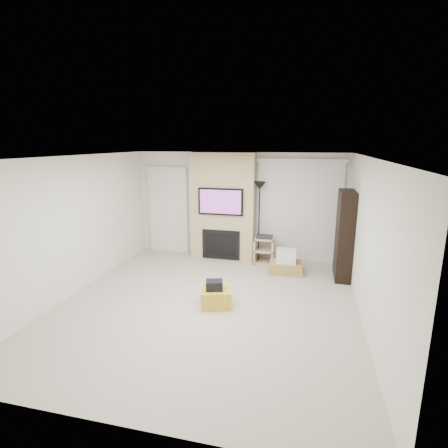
% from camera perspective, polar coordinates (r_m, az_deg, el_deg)
% --- Properties ---
extents(floor, '(5.00, 5.50, 0.00)m').
position_cam_1_polar(floor, '(6.18, -2.67, -12.97)').
color(floor, '#B4A99A').
rests_on(floor, ground).
extents(ceiling, '(5.00, 5.50, 0.00)m').
position_cam_1_polar(ceiling, '(5.55, -2.96, 10.86)').
color(ceiling, white).
rests_on(ceiling, wall_back).
extents(wall_back, '(5.00, 0.00, 2.50)m').
position_cam_1_polar(wall_back, '(8.35, 2.49, 3.04)').
color(wall_back, silver).
rests_on(wall_back, ground).
extents(wall_front, '(5.00, 0.00, 2.50)m').
position_cam_1_polar(wall_front, '(3.35, -16.47, -13.53)').
color(wall_front, silver).
rests_on(wall_front, ground).
extents(wall_left, '(0.00, 5.50, 2.50)m').
position_cam_1_polar(wall_left, '(6.86, -23.29, -0.30)').
color(wall_left, silver).
rests_on(wall_left, ground).
extents(wall_right, '(0.00, 5.50, 2.50)m').
position_cam_1_polar(wall_right, '(5.60, 22.61, -3.12)').
color(wall_right, silver).
rests_on(wall_right, ground).
extents(hvac_vent, '(0.35, 0.18, 0.01)m').
position_cam_1_polar(hvac_vent, '(6.23, 2.77, 11.10)').
color(hvac_vent, silver).
rests_on(hvac_vent, ceiling).
extents(ottoman, '(0.62, 0.62, 0.30)m').
position_cam_1_polar(ottoman, '(6.10, -1.30, -11.79)').
color(ottoman, gold).
rests_on(ottoman, floor).
extents(black_bag, '(0.33, 0.29, 0.16)m').
position_cam_1_polar(black_bag, '(5.97, -1.60, -9.95)').
color(black_bag, black).
rests_on(black_bag, ottoman).
extents(fireplace_wall, '(1.50, 0.47, 2.50)m').
position_cam_1_polar(fireplace_wall, '(8.23, -0.19, 2.80)').
color(fireplace_wall, tan).
rests_on(fireplace_wall, floor).
extents(entry_door, '(1.02, 0.11, 2.14)m').
position_cam_1_polar(entry_door, '(8.87, -9.06, 2.21)').
color(entry_door, silver).
rests_on(entry_door, floor).
extents(vertical_blinds, '(1.98, 0.10, 2.37)m').
position_cam_1_polar(vertical_blinds, '(8.15, 12.14, 2.67)').
color(vertical_blinds, silver).
rests_on(vertical_blinds, floor).
extents(floor_lamp, '(0.28, 0.28, 1.87)m').
position_cam_1_polar(floor_lamp, '(7.90, 5.81, 4.03)').
color(floor_lamp, black).
rests_on(floor_lamp, floor).
extents(av_stand, '(0.45, 0.38, 0.66)m').
position_cam_1_polar(av_stand, '(8.07, 6.58, -4.01)').
color(av_stand, '#D9B384').
rests_on(av_stand, floor).
extents(box_stack, '(0.78, 0.61, 0.50)m').
position_cam_1_polar(box_stack, '(7.64, 10.04, -6.39)').
color(box_stack, '#A77F47').
rests_on(box_stack, floor).
extents(bookshelf, '(0.30, 0.80, 1.80)m').
position_cam_1_polar(bookshelf, '(7.43, 19.05, -1.74)').
color(bookshelf, black).
rests_on(bookshelf, floor).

